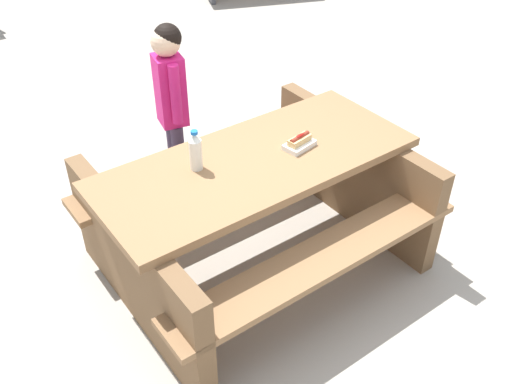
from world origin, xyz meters
The scene contains 5 objects.
ground_plane centered at (0.00, 0.00, 0.00)m, with size 30.00×30.00×0.00m, color #ADA599.
picnic_table centered at (0.00, 0.00, 0.44)m, with size 1.89×1.52×0.75m.
soda_bottle centered at (-0.30, 0.13, 0.86)m, with size 0.07×0.07×0.23m.
hotdog_tray centered at (0.26, -0.06, 0.78)m, with size 0.19×0.13×0.08m.
child_in_coat centered at (0.05, 0.93, 0.79)m, with size 0.22×0.30×1.23m.
Camera 1 is at (-1.66, -1.98, 2.45)m, focal length 39.69 mm.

